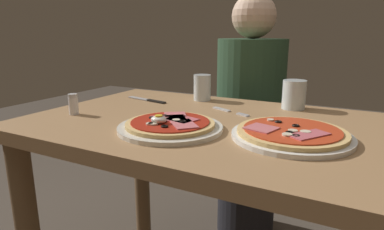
{
  "coord_description": "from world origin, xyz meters",
  "views": [
    {
      "loc": [
        0.37,
        -0.86,
        1.01
      ],
      "look_at": [
        -0.05,
        -0.07,
        0.78
      ],
      "focal_mm": 30.64,
      "sensor_mm": 36.0,
      "label": 1
    }
  ],
  "objects": [
    {
      "name": "pizza_foreground",
      "position": [
        -0.08,
        -0.14,
        0.76
      ],
      "size": [
        0.28,
        0.28,
        0.05
      ],
      "color": "silver",
      "rests_on": "dining_table"
    },
    {
      "name": "fork",
      "position": [
        -0.02,
        0.14,
        0.75
      ],
      "size": [
        0.15,
        0.08,
        0.0
      ],
      "color": "silver",
      "rests_on": "dining_table"
    },
    {
      "name": "salt_shaker",
      "position": [
        -0.44,
        -0.13,
        0.78
      ],
      "size": [
        0.03,
        0.03,
        0.07
      ],
      "color": "white",
      "rests_on": "dining_table"
    },
    {
      "name": "diner_person",
      "position": [
        -0.1,
        0.62,
        0.56
      ],
      "size": [
        0.32,
        0.32,
        1.18
      ],
      "rotation": [
        0.0,
        0.0,
        3.14
      ],
      "color": "black",
      "rests_on": "ground"
    },
    {
      "name": "dining_table",
      "position": [
        0.0,
        0.0,
        0.62
      ],
      "size": [
        1.14,
        0.71,
        0.75
      ],
      "color": "#9E754C",
      "rests_on": "ground"
    },
    {
      "name": "water_glass_near",
      "position": [
        -0.18,
        0.27,
        0.79
      ],
      "size": [
        0.07,
        0.07,
        0.1
      ],
      "color": "silver",
      "rests_on": "dining_table"
    },
    {
      "name": "water_glass_far",
      "position": [
        0.17,
        0.28,
        0.79
      ],
      "size": [
        0.08,
        0.08,
        0.1
      ],
      "color": "silver",
      "rests_on": "dining_table"
    },
    {
      "name": "pizza_across_left",
      "position": [
        0.23,
        -0.06,
        0.76
      ],
      "size": [
        0.3,
        0.3,
        0.03
      ],
      "color": "white",
      "rests_on": "dining_table"
    },
    {
      "name": "knife",
      "position": [
        -0.35,
        0.16,
        0.75
      ],
      "size": [
        0.19,
        0.06,
        0.01
      ],
      "color": "silver",
      "rests_on": "dining_table"
    }
  ]
}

